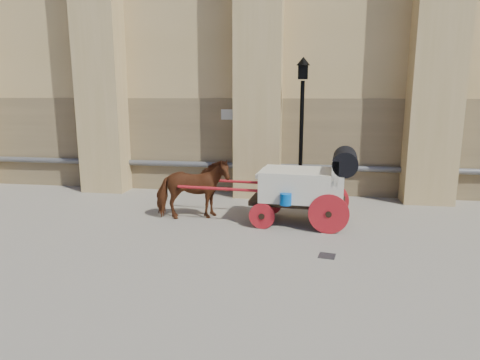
# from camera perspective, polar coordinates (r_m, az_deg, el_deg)

# --- Properties ---
(ground) EXTENTS (90.00, 90.00, 0.00)m
(ground) POSITION_cam_1_polar(r_m,az_deg,el_deg) (9.90, 5.63, -7.19)
(ground) COLOR gray
(ground) RESTS_ON ground
(horse) EXTENTS (1.99, 1.33, 1.55)m
(horse) POSITION_cam_1_polar(r_m,az_deg,el_deg) (10.88, -6.34, -1.25)
(horse) COLOR #5D3117
(horse) RESTS_ON ground
(carriage) EXTENTS (4.39, 1.59, 1.89)m
(carriage) POSITION_cam_1_polar(r_m,az_deg,el_deg) (10.47, 9.11, -0.46)
(carriage) COLOR black
(carriage) RESTS_ON ground
(street_lamp) EXTENTS (0.39, 0.39, 4.15)m
(street_lamp) POSITION_cam_1_polar(r_m,az_deg,el_deg) (12.47, 8.20, 7.08)
(street_lamp) COLOR black
(street_lamp) RESTS_ON ground
(drain_grate_near) EXTENTS (0.37, 0.37, 0.01)m
(drain_grate_near) POSITION_cam_1_polar(r_m,az_deg,el_deg) (8.76, 11.52, -9.88)
(drain_grate_near) COLOR black
(drain_grate_near) RESTS_ON ground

